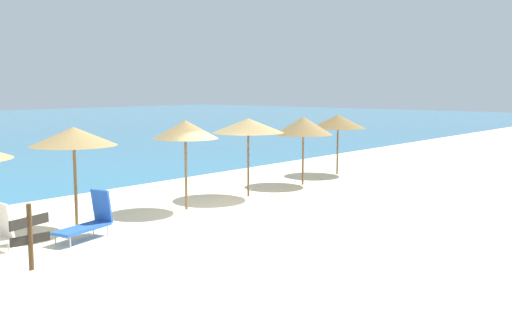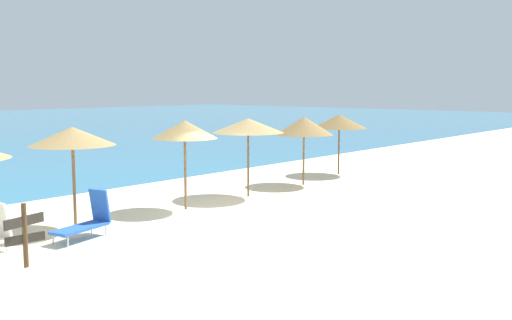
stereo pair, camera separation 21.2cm
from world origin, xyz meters
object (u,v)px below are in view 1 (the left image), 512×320
Objects in this scene: beach_umbrella_2 at (185,130)px; beach_ball at (325,197)px; beach_umbrella_3 at (248,126)px; lounge_chair_0 at (89,221)px; wooden_signpost at (31,244)px; beach_umbrella_1 at (74,137)px; beach_umbrella_5 at (338,121)px; beach_umbrella_4 at (303,126)px.

beach_umbrella_2 is 5.08m from beach_ball.
beach_umbrella_3 reaches higher than lounge_chair_0.
beach_umbrella_2 reaches higher than wooden_signpost.
beach_umbrella_1 reaches higher than lounge_chair_0.
beach_umbrella_5 is 17.31m from wooden_signpost.
beach_umbrella_1 is at bearing -179.05° from beach_umbrella_5.
beach_umbrella_3 is at bearing -178.73° from beach_umbrella_4.
beach_umbrella_1 is 9.88m from beach_umbrella_4.
beach_ball is (-2.60, -2.79, -2.11)m from beach_umbrella_4.
beach_umbrella_3 is at bearing -3.26° from beach_umbrella_1.
beach_umbrella_3 reaches higher than beach_ball.
lounge_chair_0 is (-0.37, -1.13, -2.05)m from beach_umbrella_1.
beach_umbrella_1 is 6.57m from beach_umbrella_3.
beach_umbrella_1 is 1.04× the size of beach_umbrella_4.
beach_ball is at bearing -37.18° from beach_umbrella_2.
beach_umbrella_1 is 3.68m from beach_umbrella_2.
lounge_chair_0 is at bearing -173.81° from beach_umbrella_3.
lounge_chair_0 is at bearing -175.39° from beach_umbrella_4.
lounge_chair_0 is (-13.50, -1.34, -1.87)m from beach_umbrella_5.
beach_umbrella_1 is at bearing 176.74° from beach_umbrella_3.
beach_umbrella_1 reaches higher than beach_umbrella_4.
lounge_chair_0 is 0.94× the size of wooden_signpost.
beach_umbrella_4 is (6.21, 0.06, -0.19)m from beach_umbrella_2.
wooden_signpost reaches higher than beach_ball.
wooden_signpost is (-3.19, -3.07, 0.61)m from lounge_chair_0.
beach_umbrella_4 is at bearing 47.08° from beach_ball.
beach_umbrella_1 is at bearing 178.25° from beach_umbrella_4.
lounge_chair_0 is at bearing -108.17° from beach_umbrella_1.
beach_umbrella_5 is at bearing 9.05° from beach_umbrella_4.
beach_umbrella_4 reaches higher than beach_ball.
beach_umbrella_2 is at bearing -5.56° from beach_umbrella_1.
beach_umbrella_2 reaches higher than beach_ball.
beach_umbrella_4 is at bearing 3.17° from wooden_signpost.
beach_umbrella_1 is 2.37m from lounge_chair_0.
wooden_signpost is at bearing -159.31° from beach_umbrella_3.
beach_umbrella_4 is 1.50× the size of wooden_signpost.
beach_umbrella_5 is (9.47, 0.57, -0.18)m from beach_umbrella_2.
beach_ball is (-5.86, -3.31, -2.12)m from beach_umbrella_5.
beach_umbrella_5 is 6.63× the size of beach_ball.
beach_umbrella_1 is at bearing 174.44° from beach_umbrella_2.
beach_umbrella_3 is 1.54× the size of wooden_signpost.
beach_umbrella_2 is at bearing -176.53° from beach_umbrella_5.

